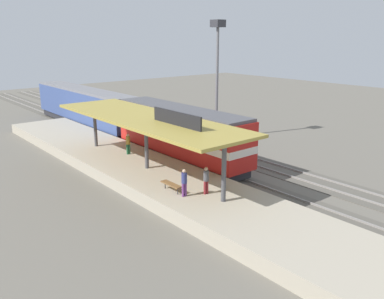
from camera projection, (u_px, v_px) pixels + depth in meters
The scene contains 12 objects.
ground_plane at pixel (213, 162), 33.95m from camera, with size 120.00×120.00×0.00m, color #666056.
track_near at pixel (195, 167), 32.71m from camera, with size 3.20×110.00×0.16m.
track_far at pixel (235, 156), 35.54m from camera, with size 3.20×110.00×0.16m.
platform at pixel (147, 174), 29.76m from camera, with size 6.00×44.00×0.90m, color #A89E89.
station_canopy at pixel (146, 119), 28.58m from camera, with size 5.20×18.00×4.70m.
platform_bench at pixel (171, 185), 25.10m from camera, with size 0.44×1.70×0.50m.
locomotive at pixel (180, 134), 33.49m from camera, with size 2.93×14.43×4.44m.
passenger_carriage_single at pixel (84, 107), 46.83m from camera, with size 2.90×20.00×4.24m.
light_mast at pixel (217, 55), 39.57m from camera, with size 1.10×1.10×11.70m.
person_waiting at pixel (184, 181), 24.20m from camera, with size 0.34×0.34×1.71m.
person_walking at pixel (206, 179), 24.57m from camera, with size 0.34×0.34×1.71m.
person_boarding at pixel (128, 143), 32.85m from camera, with size 0.34×0.34×1.71m.
Camera 1 is at (-20.08, -23.74, 10.27)m, focal length 37.90 mm.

